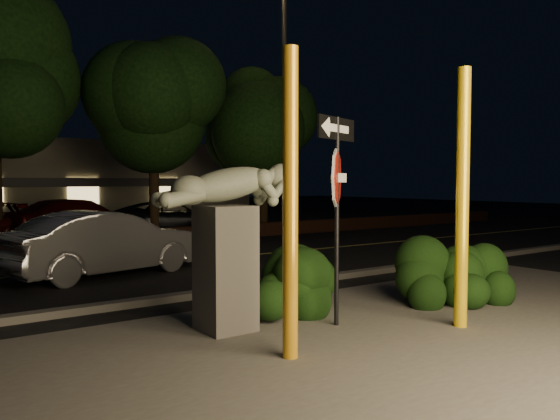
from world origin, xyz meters
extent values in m
plane|color=black|center=(0.00, 10.00, 0.00)|extent=(90.00, 90.00, 0.00)
cube|color=#4C4944|center=(0.00, -1.00, 0.01)|extent=(14.00, 6.00, 0.02)
cube|color=black|center=(0.00, 7.00, 0.01)|extent=(80.00, 8.00, 0.01)
cube|color=#BBA94B|center=(0.00, 7.00, 0.02)|extent=(80.00, 0.12, 0.00)
cube|color=#4C4944|center=(0.00, 2.90, 0.06)|extent=(80.00, 0.25, 0.12)
cube|color=#402214|center=(0.00, 11.30, 0.25)|extent=(40.00, 0.35, 0.50)
cube|color=black|center=(0.00, 17.00, 0.01)|extent=(40.00, 12.00, 0.01)
cube|color=#656151|center=(0.00, 25.00, 2.00)|extent=(22.00, 10.00, 4.00)
cube|color=#333338|center=(0.00, 19.90, 2.00)|extent=(22.00, 0.20, 0.40)
cube|color=#FFD87F|center=(2.00, 19.95, 1.60)|extent=(1.40, 0.08, 1.20)
cube|color=#FFD87F|center=(6.00, 19.95, 1.60)|extent=(1.40, 0.08, 1.20)
cylinder|color=black|center=(2.50, 12.80, 2.00)|extent=(0.36, 0.36, 4.00)
ellipsoid|color=black|center=(2.50, 12.80, 5.68)|extent=(4.80, 4.80, 4.32)
cylinder|color=black|center=(7.50, 13.30, 1.95)|extent=(0.36, 0.36, 3.90)
ellipsoid|color=black|center=(7.50, 13.30, 5.44)|extent=(4.40, 4.40, 3.96)
cylinder|color=gold|center=(-1.40, -0.69, 1.78)|extent=(0.18, 0.18, 3.55)
cylinder|color=yellow|center=(1.34, -0.98, 1.80)|extent=(0.18, 0.18, 3.60)
cylinder|color=black|center=(-0.03, 0.07, 1.46)|extent=(0.06, 0.06, 2.93)
cube|color=white|center=(-0.03, 0.07, 2.09)|extent=(0.42, 0.18, 0.13)
cube|color=black|center=(-0.03, 0.07, 2.77)|extent=(0.94, 0.37, 0.31)
cube|color=white|center=(-0.03, 0.07, 2.77)|extent=(0.60, 0.23, 0.13)
cube|color=#4C4944|center=(-1.43, 0.75, 0.86)|extent=(0.68, 0.68, 1.72)
sphere|color=gray|center=(-0.50, 0.76, 2.10)|extent=(0.40, 0.40, 0.40)
ellipsoid|color=black|center=(-0.09, 1.00, 0.56)|extent=(2.35, 1.57, 1.12)
ellipsoid|color=black|center=(2.38, 0.29, 0.61)|extent=(2.03, 1.38, 1.22)
ellipsoid|color=black|center=(2.76, -0.22, 0.48)|extent=(1.60, 1.32, 0.96)
cylinder|color=#494A4E|center=(8.14, 12.70, 5.26)|extent=(0.21, 0.21, 10.52)
imported|color=#B6B6BB|center=(-1.36, 6.08, 0.70)|extent=(4.51, 2.47, 1.41)
imported|color=#440A08|center=(0.15, 13.82, 0.72)|extent=(5.29, 3.13, 1.44)
imported|color=black|center=(3.50, 13.41, 0.66)|extent=(5.25, 3.73, 1.33)
camera|label=1|loc=(-5.06, -5.66, 2.04)|focal=35.00mm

